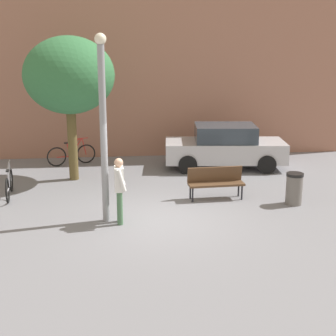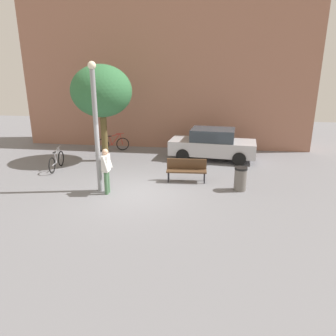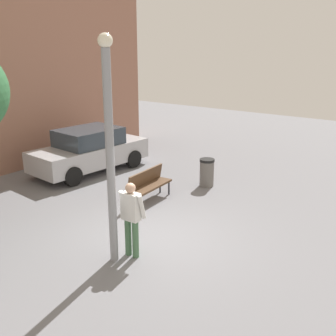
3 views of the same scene
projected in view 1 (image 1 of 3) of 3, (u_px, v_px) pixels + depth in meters
name	position (u px, v px, depth m)	size (l,w,h in m)	color
ground_plane	(158.00, 219.00, 12.54)	(36.00, 36.00, 0.00)	slate
building_facade	(140.00, 44.00, 19.19)	(16.26, 2.00, 8.55)	#9E6B56
lamppost	(103.00, 123.00, 11.76)	(0.28, 0.28, 4.60)	gray
person_by_lamppost	(119.00, 186.00, 12.00)	(0.29, 0.60, 1.67)	#47704C
park_bench	(216.00, 180.00, 14.01)	(1.62, 0.56, 0.92)	#513823
plaza_tree	(69.00, 76.00, 15.23)	(2.84, 2.84, 4.58)	brown
bicycle_silver	(9.00, 184.00, 14.20)	(0.25, 1.80, 0.97)	black
bicycle_red	(72.00, 154.00, 17.86)	(1.71, 0.68, 0.97)	black
parked_car_silver	(225.00, 146.00, 17.36)	(4.35, 2.14, 1.55)	#B7B7BC
trash_bin	(294.00, 189.00, 13.53)	(0.47, 0.47, 0.90)	#66605B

